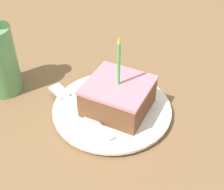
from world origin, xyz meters
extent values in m
cube|color=brown|center=(0.00, 0.00, -0.02)|extent=(2.40, 2.40, 0.04)
cylinder|color=white|center=(-0.01, -0.02, 0.01)|extent=(0.21, 0.21, 0.01)
cylinder|color=white|center=(-0.01, -0.02, 0.01)|extent=(0.22, 0.22, 0.01)
cube|color=brown|center=(0.01, -0.02, 0.04)|extent=(0.11, 0.10, 0.05)
cube|color=#D17A8C|center=(0.01, -0.02, 0.07)|extent=(0.11, 0.11, 0.01)
cylinder|color=#4CBF66|center=(0.01, -0.02, 0.11)|extent=(0.01, 0.01, 0.08)
cone|color=yellow|center=(0.01, -0.02, 0.16)|extent=(0.01, 0.01, 0.01)
cube|color=#B2B2B7|center=(-0.03, -0.07, 0.02)|extent=(0.13, 0.07, 0.00)
cube|color=#B2B2B7|center=(-0.11, -0.03, 0.02)|extent=(0.05, 0.04, 0.00)
camera|label=1|loc=(0.18, -0.41, 0.40)|focal=50.00mm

